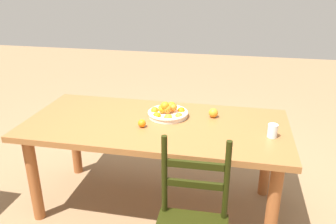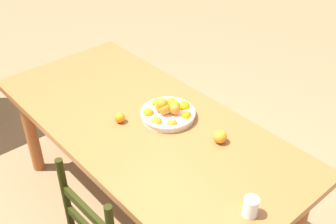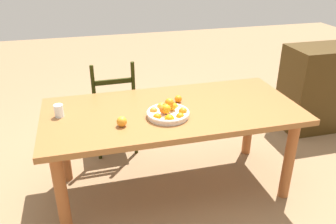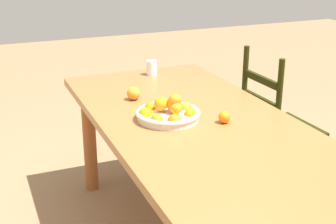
{
  "view_description": "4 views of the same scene",
  "coord_description": "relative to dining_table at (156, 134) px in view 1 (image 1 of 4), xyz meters",
  "views": [
    {
      "loc": [
        -0.59,
        2.37,
        1.85
      ],
      "look_at": [
        -0.07,
        -0.13,
        0.82
      ],
      "focal_mm": 36.65,
      "sensor_mm": 36.0,
      "label": 1
    },
    {
      "loc": [
        -1.57,
        1.18,
        2.22
      ],
      "look_at": [
        -0.07,
        -0.13,
        0.82
      ],
      "focal_mm": 44.32,
      "sensor_mm": 36.0,
      "label": 2
    },
    {
      "loc": [
        -0.67,
        -2.39,
        1.95
      ],
      "look_at": [
        -0.07,
        -0.13,
        0.82
      ],
      "focal_mm": 36.77,
      "sensor_mm": 36.0,
      "label": 3
    },
    {
      "loc": [
        2.01,
        -0.99,
        1.65
      ],
      "look_at": [
        -0.07,
        -0.13,
        0.82
      ],
      "focal_mm": 50.97,
      "sensor_mm": 36.0,
      "label": 4
    }
  ],
  "objects": [
    {
      "name": "drinking_glass",
      "position": [
        -0.87,
        0.08,
        0.15
      ],
      "size": [
        0.07,
        0.07,
        0.1
      ],
      "primitive_type": "cylinder",
      "color": "silver",
      "rests_on": "dining_table"
    },
    {
      "name": "dining_table",
      "position": [
        0.0,
        0.0,
        0.0
      ],
      "size": [
        2.04,
        0.95,
        0.78
      ],
      "color": "#925B2F",
      "rests_on": "ground"
    },
    {
      "name": "ground_plane",
      "position": [
        0.0,
        0.0,
        -0.67
      ],
      "size": [
        12.0,
        12.0,
        0.0
      ],
      "primitive_type": "plane",
      "color": "olive"
    },
    {
      "name": "fruit_bowl",
      "position": [
        -0.07,
        -0.13,
        0.14
      ],
      "size": [
        0.33,
        0.33,
        0.14
      ],
      "color": "silver",
      "rests_on": "dining_table"
    },
    {
      "name": "orange_loose_0",
      "position": [
        -0.43,
        -0.19,
        0.14
      ],
      "size": [
        0.08,
        0.08,
        0.08
      ],
      "primitive_type": "sphere",
      "color": "orange",
      "rests_on": "dining_table"
    },
    {
      "name": "orange_loose_1",
      "position": [
        0.08,
        0.11,
        0.13
      ],
      "size": [
        0.06,
        0.06,
        0.06
      ],
      "primitive_type": "sphere",
      "color": "orange",
      "rests_on": "dining_table"
    }
  ]
}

